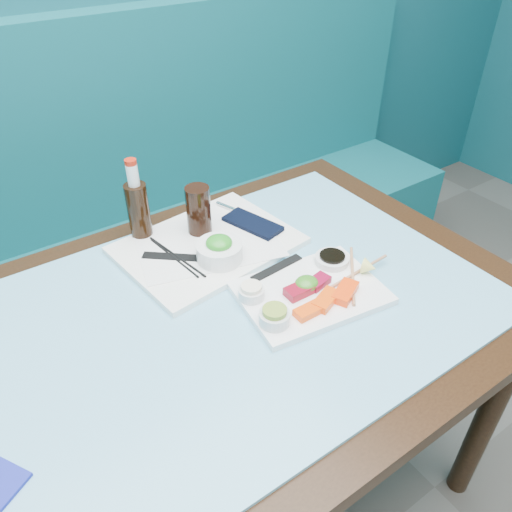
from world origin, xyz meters
TOP-DOWN VIEW (x-y plane):
  - booth_bench at (0.00, 2.29)m, footprint 3.00×0.56m
  - dining_table at (0.00, 1.45)m, footprint 1.40×0.90m
  - glass_top at (0.00, 1.45)m, footprint 1.22×0.76m
  - sashimi_plate at (0.22, 1.38)m, footprint 0.34×0.26m
  - salmon_left at (0.17, 1.32)m, footprint 0.07×0.03m
  - salmon_mid at (0.22, 1.33)m, footprint 0.08×0.06m
  - salmon_right at (0.27, 1.32)m, footprint 0.08×0.07m
  - tuna_left at (0.19, 1.38)m, footprint 0.06×0.04m
  - tuna_right at (0.24, 1.38)m, footprint 0.06×0.04m
  - seaweed_garnish at (0.21, 1.39)m, footprint 0.07×0.07m
  - ramekin_wasabi at (0.09, 1.34)m, footprint 0.08×0.08m
  - wasabi_fill at (0.09, 1.34)m, footprint 0.06×0.06m
  - ramekin_ginger at (0.10, 1.43)m, footprint 0.07×0.07m
  - ginger_fill at (0.10, 1.43)m, footprint 0.05×0.05m
  - soy_dish at (0.32, 1.43)m, footprint 0.10×0.10m
  - soy_fill at (0.32, 1.43)m, footprint 0.08×0.08m
  - lemon_wedge at (0.36, 1.35)m, footprint 0.05×0.04m
  - chopstick_sleeve at (0.20, 1.48)m, footprint 0.14×0.03m
  - wooden_chopstick_a at (0.33, 1.36)m, footprint 0.14×0.16m
  - wooden_chopstick_b at (0.34, 1.36)m, footprint 0.21×0.02m
  - serving_tray at (0.12, 1.66)m, footprint 0.45×0.36m
  - paper_placemat at (0.12, 1.66)m, footprint 0.39×0.32m
  - seaweed_bowl at (0.11, 1.59)m, footprint 0.14×0.14m
  - seaweed_salad at (0.11, 1.59)m, footprint 0.07×0.07m
  - cola_glass at (0.13, 1.72)m, footprint 0.07×0.07m
  - navy_pouch at (0.26, 1.66)m, footprint 0.11×0.17m
  - fork at (0.25, 1.77)m, footprint 0.04×0.08m
  - black_chopstick_a at (0.02, 1.65)m, footprint 0.03×0.20m
  - black_chopstick_b at (0.03, 1.65)m, footprint 0.04×0.21m
  - tray_sleeve at (0.03, 1.65)m, footprint 0.14×0.12m
  - cola_bottle_body at (0.01, 1.79)m, footprint 0.07×0.07m
  - cola_bottle_neck at (0.01, 1.79)m, footprint 0.04×0.04m
  - cola_bottle_cap at (0.01, 1.79)m, footprint 0.03×0.03m

SIDE VIEW (x-z plane):
  - booth_bench at x=0.00m, z-range -0.21..0.96m
  - dining_table at x=0.00m, z-range 0.29..1.04m
  - glass_top at x=0.00m, z-range 0.75..0.76m
  - serving_tray at x=0.12m, z-range 0.76..0.77m
  - sashimi_plate at x=0.22m, z-range 0.76..0.77m
  - paper_placemat at x=0.12m, z-range 0.77..0.78m
  - tray_sleeve at x=0.03m, z-range 0.77..0.78m
  - chopstick_sleeve at x=0.20m, z-range 0.77..0.78m
  - black_chopstick_a at x=0.02m, z-range 0.77..0.78m
  - black_chopstick_b at x=0.03m, z-range 0.77..0.78m
  - wooden_chopstick_a at x=0.33m, z-range 0.77..0.78m
  - wooden_chopstick_b at x=0.34m, z-range 0.77..0.78m
  - fork at x=0.25m, z-range 0.77..0.78m
  - navy_pouch at x=0.26m, z-range 0.77..0.79m
  - salmon_left at x=0.17m, z-range 0.77..0.79m
  - soy_dish at x=0.32m, z-range 0.77..0.79m
  - salmon_mid at x=0.22m, z-range 0.77..0.79m
  - tuna_right at x=0.24m, z-range 0.77..0.79m
  - salmon_right at x=0.27m, z-range 0.77..0.79m
  - tuna_left at x=0.19m, z-range 0.77..0.79m
  - ramekin_ginger at x=0.10m, z-range 0.77..0.80m
  - ramekin_wasabi at x=0.09m, z-range 0.77..0.80m
  - seaweed_garnish at x=0.21m, z-range 0.77..0.80m
  - soy_fill at x=0.32m, z-range 0.79..0.80m
  - lemon_wedge at x=0.36m, z-range 0.77..0.81m
  - seaweed_bowl at x=0.11m, z-range 0.77..0.82m
  - ginger_fill at x=0.10m, z-range 0.80..0.81m
  - wasabi_fill at x=0.09m, z-range 0.80..0.81m
  - seaweed_salad at x=0.11m, z-range 0.81..0.84m
  - cola_bottle_body at x=0.01m, z-range 0.76..0.91m
  - cola_glass at x=0.13m, z-range 0.77..0.90m
  - cola_bottle_neck at x=0.01m, z-range 0.91..0.97m
  - cola_bottle_cap at x=0.01m, z-range 0.97..0.98m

